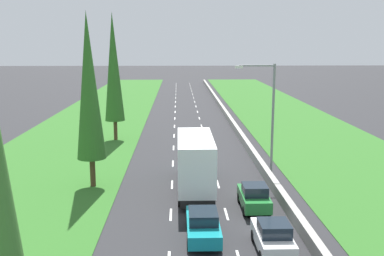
{
  "coord_description": "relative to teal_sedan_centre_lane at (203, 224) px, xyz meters",
  "views": [
    {
      "loc": [
        -1.24,
        0.63,
        10.62
      ],
      "look_at": [
        0.42,
        53.89,
        0.36
      ],
      "focal_mm": 41.59,
      "sensor_mm": 36.0,
      "label": 1
    }
  ],
  "objects": [
    {
      "name": "ground_plane",
      "position": [
        -0.07,
        36.48,
        -0.81
      ],
      "size": [
        300.0,
        300.0,
        0.0
      ],
      "primitive_type": "plane",
      "color": "#28282B",
      "rests_on": "ground"
    },
    {
      "name": "grass_verge_left",
      "position": [
        -12.72,
        36.48,
        -0.79
      ],
      "size": [
        14.0,
        140.0,
        0.04
      ],
      "primitive_type": "cube",
      "color": "#2D6623",
      "rests_on": "ground"
    },
    {
      "name": "grass_verge_right",
      "position": [
        14.28,
        36.48,
        -0.79
      ],
      "size": [
        14.0,
        140.0,
        0.04
      ],
      "primitive_type": "cube",
      "color": "#2D6623",
      "rests_on": "ground"
    },
    {
      "name": "median_barrier",
      "position": [
        5.63,
        36.48,
        -0.39
      ],
      "size": [
        0.44,
        120.0,
        0.85
      ],
      "primitive_type": "cube",
      "color": "#9E9B93",
      "rests_on": "ground"
    },
    {
      "name": "lane_markings",
      "position": [
        -0.07,
        36.48,
        -0.81
      ],
      "size": [
        3.64,
        116.0,
        0.01
      ],
      "color": "white",
      "rests_on": "ground"
    },
    {
      "name": "teal_sedan_centre_lane",
      "position": [
        0.0,
        0.0,
        0.0
      ],
      "size": [
        1.82,
        4.5,
        1.64
      ],
      "color": "teal",
      "rests_on": "ground"
    },
    {
      "name": "white_hatchback_right_lane",
      "position": [
        3.49,
        -1.75,
        0.02
      ],
      "size": [
        1.74,
        3.9,
        1.72
      ],
      "color": "white",
      "rests_on": "ground"
    },
    {
      "name": "white_box_truck_centre_lane",
      "position": [
        -0.15,
        8.04,
        1.37
      ],
      "size": [
        2.46,
        9.4,
        4.18
      ],
      "color": "black",
      "rests_on": "ground"
    },
    {
      "name": "green_hatchback_right_lane",
      "position": [
        3.54,
        4.27,
        0.02
      ],
      "size": [
        1.74,
        3.9,
        1.72
      ],
      "color": "#237A33",
      "rests_on": "ground"
    },
    {
      "name": "poplar_tree_second",
      "position": [
        -7.74,
        9.27,
        6.67
      ],
      "size": [
        2.12,
        2.12,
        12.86
      ],
      "color": "#4C3823",
      "rests_on": "ground"
    },
    {
      "name": "poplar_tree_third",
      "position": [
        -8.27,
        25.54,
        7.16
      ],
      "size": [
        2.15,
        2.15,
        13.83
      ],
      "color": "#4C3823",
      "rests_on": "ground"
    },
    {
      "name": "street_light_mast",
      "position": [
        5.91,
        11.96,
        4.42
      ],
      "size": [
        3.2,
        0.28,
        9.0
      ],
      "color": "gray",
      "rests_on": "ground"
    }
  ]
}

